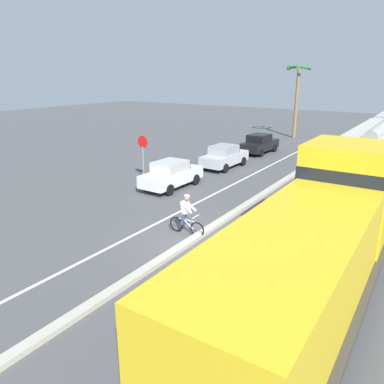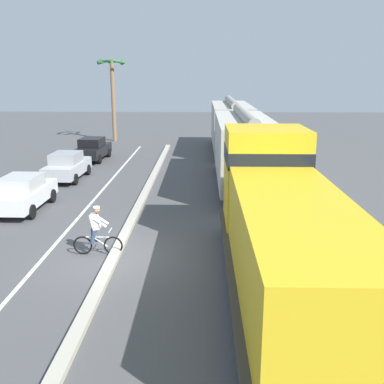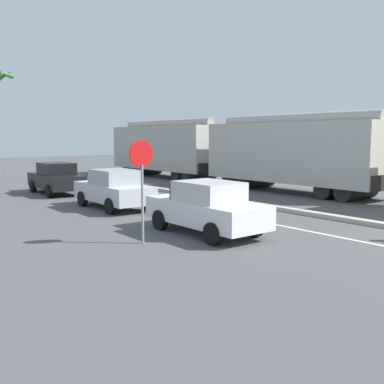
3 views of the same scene
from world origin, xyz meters
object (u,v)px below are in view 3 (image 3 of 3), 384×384
at_px(parked_car_black, 56,178).
at_px(stop_sign, 142,171).
at_px(parked_car_white, 206,207).
at_px(hopper_car_middle, 166,149).
at_px(hopper_car_lead, 293,153).
at_px(parked_car_silver, 114,189).

relative_size(parked_car_black, stop_sign, 1.49).
bearing_deg(parked_car_white, stop_sign, 176.75).
bearing_deg(hopper_car_middle, parked_car_white, -122.02).
distance_m(hopper_car_lead, parked_car_white, 11.51).
bearing_deg(hopper_car_middle, hopper_car_lead, -90.00).
height_order(parked_car_white, parked_car_silver, same).
height_order(hopper_car_lead, parked_car_white, hopper_car_lead).
bearing_deg(stop_sign, hopper_car_lead, 20.89).
relative_size(parked_car_white, parked_car_black, 0.99).
distance_m(parked_car_white, stop_sign, 2.54).
bearing_deg(parked_car_silver, hopper_car_middle, 45.73).
relative_size(hopper_car_lead, parked_car_white, 2.51).
bearing_deg(parked_car_silver, parked_car_white, -91.80).
distance_m(parked_car_silver, parked_car_black, 6.15).
relative_size(parked_car_silver, stop_sign, 1.48).
bearing_deg(stop_sign, parked_car_black, 78.64).
xyz_separation_m(hopper_car_middle, stop_sign, (-12.56, -16.39, -0.05)).
relative_size(hopper_car_middle, stop_sign, 3.68).
distance_m(hopper_car_lead, parked_car_black, 12.57).
bearing_deg(hopper_car_lead, hopper_car_middle, 90.00).
relative_size(hopper_car_middle, parked_car_black, 2.48).
bearing_deg(hopper_car_middle, parked_car_silver, -134.27).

